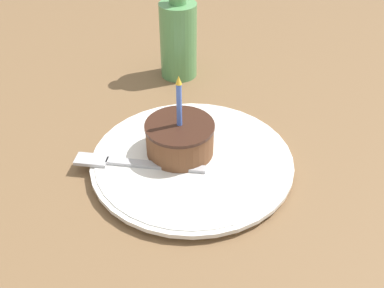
# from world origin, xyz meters

# --- Properties ---
(ground_plane) EXTENTS (2.40, 2.40, 0.04)m
(ground_plane) POSITION_xyz_m (0.00, 0.00, -0.02)
(ground_plane) COLOR brown
(ground_plane) RESTS_ON ground
(plate) EXTENTS (0.28, 0.28, 0.02)m
(plate) POSITION_xyz_m (-0.02, 0.02, 0.01)
(plate) COLOR white
(plate) RESTS_ON ground_plane
(cake_slice) EXTENTS (0.10, 0.10, 0.12)m
(cake_slice) POSITION_xyz_m (-0.02, 0.00, 0.04)
(cake_slice) COLOR brown
(cake_slice) RESTS_ON plate
(fork) EXTENTS (0.12, 0.16, 0.00)m
(fork) POSITION_xyz_m (0.05, -0.03, 0.02)
(fork) COLOR #B2B2B7
(fork) RESTS_ON plate
(bottle) EXTENTS (0.07, 0.07, 0.19)m
(bottle) POSITION_xyz_m (-0.20, -0.18, 0.08)
(bottle) COLOR #599959
(bottle) RESTS_ON ground_plane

